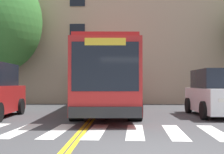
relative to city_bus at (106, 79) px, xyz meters
The scene contains 8 objects.
ground_plane 9.70m from the city_bus, 81.66° to the right, with size 120.00×120.00×0.00m, color #424244.
crosswalk 7.23m from the city_bus, 70.20° to the right, with size 12.66×3.67×0.01m.
lane_line_yellow_inner 7.61m from the city_bus, 94.20° to the left, with size 0.12×36.00×0.01m, color gold.
lane_line_yellow_outer 7.60m from the city_bus, 92.96° to the left, with size 0.12×36.00×0.01m, color gold.
city_bus is the anchor object (origin of this frame).
car_white_far_lane 5.53m from the city_bus, 20.24° to the right, with size 2.26×4.69×2.12m.
street_tree_curbside_small 9.20m from the city_bus, 149.37° to the left, with size 7.33×7.30×8.99m.
building_facade 10.11m from the city_bus, 104.41° to the left, with size 30.45×6.33×9.62m.
Camera 1 is at (-0.65, -6.73, 1.48)m, focal length 50.00 mm.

